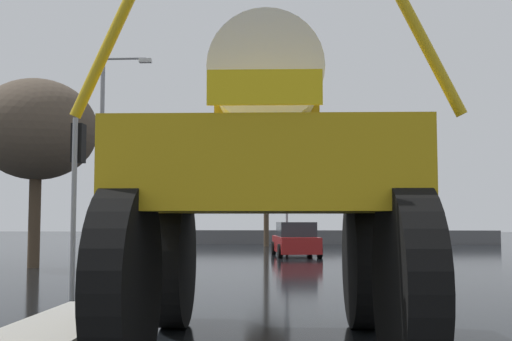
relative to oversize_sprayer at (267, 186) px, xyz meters
name	(u,v)px	position (x,y,z in m)	size (l,w,h in m)	color
ground_plane	(308,277)	(0.79, 10.27, -2.12)	(120.00, 120.00, 0.00)	black
oversize_sprayer	(267,186)	(0.00, 0.00, 0.00)	(4.13, 5.51, 4.80)	black
sedan_ahead	(296,240)	(0.51, 20.16, -1.40)	(2.29, 4.29, 1.52)	maroon
traffic_signal_near_left	(77,167)	(-4.25, 4.95, 0.67)	(0.24, 0.54, 3.82)	gray
traffic_signal_far_left	(287,190)	(0.11, 21.92, 0.92)	(0.24, 0.55, 4.16)	gray
streetlight_far_left	(105,145)	(-7.19, 16.80, 2.53)	(2.09, 0.24, 8.35)	gray
bare_tree_left	(37,130)	(-8.50, 13.05, 2.63)	(4.13, 4.13, 6.53)	#473828
bare_tree_far_center	(266,151)	(-1.19, 29.98, 3.65)	(2.78, 2.78, 7.03)	#473828
roadside_barrier	(299,237)	(0.79, 33.17, -1.67)	(25.76, 0.24, 0.90)	#59595B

